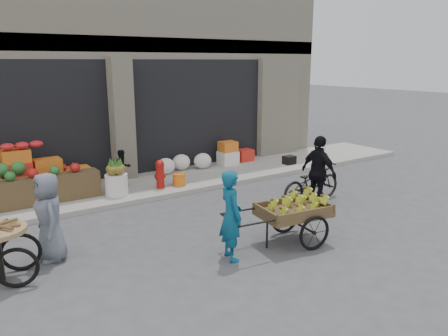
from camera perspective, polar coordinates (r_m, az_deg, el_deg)
ground at (r=7.91m, az=0.96°, el=-9.90°), size 80.00×80.00×0.00m
sidewalk at (r=11.29m, az=-11.10°, el=-2.49°), size 18.00×2.20×0.12m
building at (r=14.56m, az=-18.05°, el=13.92°), size 14.00×6.45×7.00m
fruit_display at (r=10.73m, az=-24.11°, el=-0.93°), size 3.10×1.12×1.24m
pineapple_bin at (r=10.50m, az=-13.85°, el=-2.12°), size 0.52×0.52×0.50m
fire_hydrant at (r=10.83m, az=-8.35°, el=-0.64°), size 0.22×0.22×0.71m
orange_bucket at (r=11.06m, az=-5.87°, el=-1.50°), size 0.32×0.32×0.30m
right_bay_goods at (r=12.90m, az=-1.53°, el=1.41°), size 3.35×0.60×0.70m
seated_person at (r=11.12m, az=-13.08°, el=-0.04°), size 0.51×0.43×0.93m
banana_cart at (r=7.82m, az=8.79°, el=-5.32°), size 2.18×1.11×0.88m
vendor_woman at (r=7.09m, az=0.92°, el=-6.21°), size 0.46×0.61×1.51m
vendor_grey at (r=7.61m, az=-21.87°, el=-5.97°), size 0.48×0.73×1.47m
bicycle at (r=10.25m, az=11.34°, el=-1.91°), size 1.73×0.63×0.90m
cyclist at (r=9.75m, az=12.27°, el=-0.57°), size 0.42×0.96×1.62m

